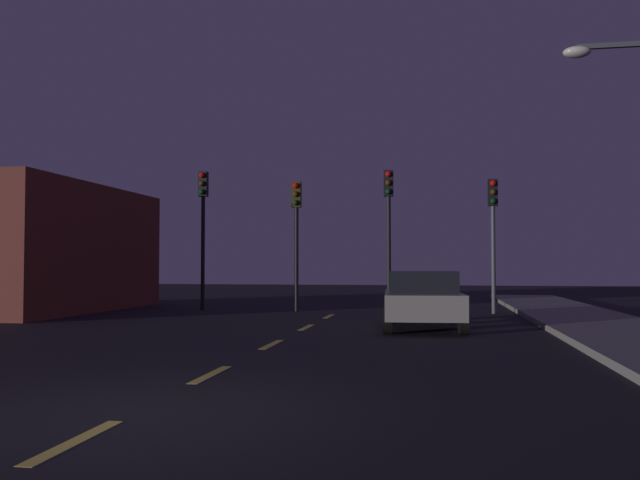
{
  "coord_description": "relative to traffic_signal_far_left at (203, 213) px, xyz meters",
  "views": [
    {
      "loc": [
        3.27,
        -6.96,
        1.63
      ],
      "look_at": [
        -0.58,
        15.71,
        2.48
      ],
      "focal_mm": 37.55,
      "sensor_mm": 36.0,
      "label": 1
    }
  ],
  "objects": [
    {
      "name": "lane_stripe_fifth",
      "position": [
        4.92,
        -2.02,
        -3.49
      ],
      "size": [
        0.16,
        1.6,
        0.01
      ],
      "primitive_type": "cube",
      "color": "#EACC4C",
      "rests_on": "ground_plane"
    },
    {
      "name": "traffic_signal_far_right",
      "position": [
        10.17,
        -0.0,
        -0.32
      ],
      "size": [
        0.32,
        0.38,
        4.5
      ],
      "color": "#4C4C51",
      "rests_on": "ground_plane"
    },
    {
      "name": "traffic_signal_center_right",
      "position": [
        6.68,
        -0.0,
        -0.07
      ],
      "size": [
        0.32,
        0.38,
        4.89
      ],
      "color": "black",
      "rests_on": "ground_plane"
    },
    {
      "name": "lane_stripe_nearest",
      "position": [
        4.92,
        -17.22,
        -3.49
      ],
      "size": [
        0.16,
        1.6,
        0.01
      ],
      "primitive_type": "cube",
      "color": "#EACC4C",
      "rests_on": "ground_plane"
    },
    {
      "name": "lane_stripe_second",
      "position": [
        4.92,
        -13.42,
        -3.49
      ],
      "size": [
        0.16,
        1.6,
        0.01
      ],
      "primitive_type": "cube",
      "color": "#EACC4C",
      "rests_on": "ground_plane"
    },
    {
      "name": "car_stopped_ahead",
      "position": [
        7.91,
        -5.75,
        -2.75
      ],
      "size": [
        2.21,
        3.99,
        1.47
      ],
      "color": "gray",
      "rests_on": "ground_plane"
    },
    {
      "name": "traffic_signal_far_left",
      "position": [
        0.0,
        0.0,
        0.0
      ],
      "size": [
        0.32,
        0.38,
        5.0
      ],
      "color": "black",
      "rests_on": "ground_plane"
    },
    {
      "name": "lane_stripe_third",
      "position": [
        4.92,
        -9.62,
        -3.49
      ],
      "size": [
        0.16,
        1.6,
        0.01
      ],
      "primitive_type": "cube",
      "color": "#EACC4C",
      "rests_on": "ground_plane"
    },
    {
      "name": "storefront_left",
      "position": [
        -5.24,
        -1.32,
        -1.3
      ],
      "size": [
        4.31,
        9.33,
        4.4
      ],
      "primitive_type": "cube",
      "color": "maroon",
      "rests_on": "ground_plane"
    },
    {
      "name": "traffic_signal_center_left",
      "position": [
        3.44,
        -0.0,
        -0.29
      ],
      "size": [
        0.32,
        0.38,
        4.55
      ],
      "color": "black",
      "rests_on": "ground_plane"
    },
    {
      "name": "lane_stripe_fourth",
      "position": [
        4.92,
        -5.82,
        -3.49
      ],
      "size": [
        0.16,
        1.6,
        0.01
      ],
      "primitive_type": "cube",
      "color": "#EACC4C",
      "rests_on": "ground_plane"
    },
    {
      "name": "ground_plane",
      "position": [
        4.92,
        -9.02,
        -3.5
      ],
      "size": [
        80.0,
        80.0,
        0.0
      ],
      "primitive_type": "plane",
      "color": "black"
    }
  ]
}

